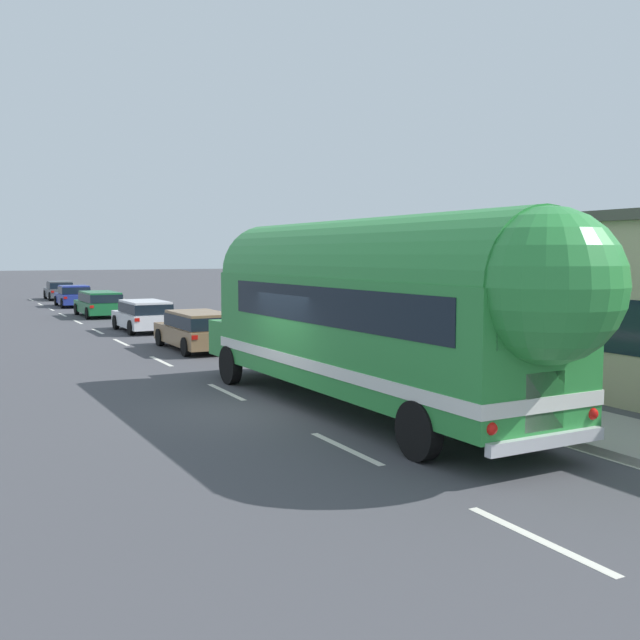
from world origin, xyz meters
TOP-DOWN VIEW (x-y plane):
  - ground_plane at (0.00, 0.00)m, footprint 300.00×300.00m
  - lane_markings at (2.48, 12.97)m, footprint 3.66×80.00m
  - sidewalk_slab at (4.71, 10.00)m, footprint 2.37×90.00m
  - painted_bus at (1.79, -1.74)m, footprint 2.81×12.74m
  - car_lead at (1.88, 10.23)m, footprint 1.90×4.62m
  - car_second at (1.77, 17.32)m, footprint 1.92×4.27m
  - car_third at (1.58, 26.18)m, footprint 1.97×4.69m
  - car_fourth at (1.68, 35.00)m, footprint 2.04×4.41m
  - car_fifth at (1.96, 43.14)m, footprint 1.91×4.35m

SIDE VIEW (x-z plane):
  - ground_plane at x=0.00m, z-range 0.00..0.00m
  - lane_markings at x=2.48m, z-range 0.00..0.01m
  - sidewalk_slab at x=4.71m, z-range 0.00..0.15m
  - car_fifth at x=1.96m, z-range 0.04..1.41m
  - car_fourth at x=1.68m, z-range 0.05..1.42m
  - car_lead at x=1.88m, z-range 0.10..1.47m
  - car_second at x=1.77m, z-range 0.11..1.48m
  - car_third at x=1.58m, z-range 0.11..1.48m
  - painted_bus at x=1.79m, z-range 0.24..4.36m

